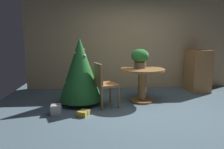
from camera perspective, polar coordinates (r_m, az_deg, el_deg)
name	(u,v)px	position (r m, az deg, el deg)	size (l,w,h in m)	color
ground_plane	(149,112)	(4.37, 9.82, -9.93)	(6.60, 6.60, 0.00)	slate
back_wall_panel	(131,43)	(6.27, 5.19, 8.24)	(6.00, 0.10, 2.60)	tan
round_dining_table	(142,79)	(4.95, 8.07, -1.10)	(1.00, 1.00, 0.77)	#9E6B3D
flower_vase	(140,57)	(4.95, 7.46, 4.59)	(0.41, 0.41, 0.44)	#665B51
wooden_chair_left	(103,82)	(4.51, -2.42, -2.05)	(0.55, 0.59, 0.94)	#9E6B3D
holiday_tree	(80,69)	(4.74, -8.48, 1.40)	(0.95, 0.95, 1.47)	brown
gift_box_cream	(56,110)	(4.32, -14.66, -9.01)	(0.21, 0.19, 0.19)	silver
gift_box_gold	(84,113)	(4.15, -7.57, -10.18)	(0.25, 0.27, 0.10)	gold
wooden_cabinet	(198,71)	(6.33, 21.82, 0.96)	(0.53, 0.69, 1.14)	#9E6B3D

